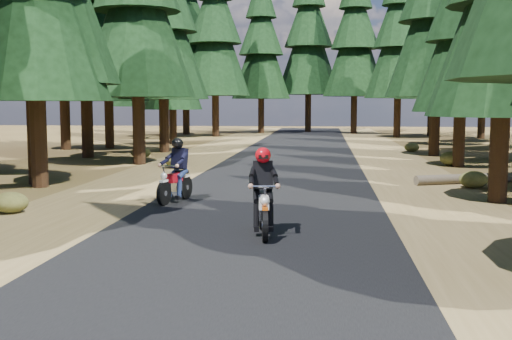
{
  "coord_description": "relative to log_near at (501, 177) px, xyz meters",
  "views": [
    {
      "loc": [
        1.53,
        -12.76,
        2.59
      ],
      "look_at": [
        0.0,
        1.5,
        1.1
      ],
      "focal_mm": 45.0,
      "sensor_mm": 36.0,
      "label": 1
    }
  ],
  "objects": [
    {
      "name": "ground",
      "position": [
        -7.34,
        -9.0,
        -0.16
      ],
      "size": [
        120.0,
        120.0,
        0.0
      ],
      "primitive_type": "plane",
      "color": "#453018",
      "rests_on": "ground"
    },
    {
      "name": "understory_shrubs",
      "position": [
        -5.79,
        -1.77,
        0.11
      ],
      "size": [
        14.91,
        31.88,
        0.61
      ],
      "color": "#474C1E",
      "rests_on": "ground"
    },
    {
      "name": "rider_lead",
      "position": [
        -6.99,
        -9.4,
        0.42
      ],
      "size": [
        0.84,
        1.99,
        1.72
      ],
      "rotation": [
        0.0,
        0.0,
        3.28
      ],
      "color": "silver",
      "rests_on": "road"
    },
    {
      "name": "rider_follow",
      "position": [
        -9.7,
        -5.43,
        0.41
      ],
      "size": [
        1.02,
        1.97,
        1.68
      ],
      "rotation": [
        0.0,
        0.0,
        2.89
      ],
      "color": "maroon",
      "rests_on": "road"
    },
    {
      "name": "log_near",
      "position": [
        0.0,
        0.0,
        0.0
      ],
      "size": [
        5.96,
        2.68,
        0.32
      ],
      "primitive_type": "cylinder",
      "rotation": [
        0.0,
        1.57,
        0.39
      ],
      "color": "#4C4233",
      "rests_on": "ground"
    },
    {
      "name": "pine_forest",
      "position": [
        -7.36,
        12.05,
        7.73
      ],
      "size": [
        34.59,
        55.08,
        16.32
      ],
      "color": "black",
      "rests_on": "ground"
    },
    {
      "name": "shoulder_r",
      "position": [
        -2.74,
        -4.0,
        -0.16
      ],
      "size": [
        3.2,
        100.0,
        0.01
      ],
      "primitive_type": "cube",
      "color": "brown",
      "rests_on": "ground"
    },
    {
      "name": "road",
      "position": [
        -7.34,
        -4.0,
        -0.15
      ],
      "size": [
        6.0,
        100.0,
        0.01
      ],
      "primitive_type": "cube",
      "color": "black",
      "rests_on": "ground"
    },
    {
      "name": "shoulder_l",
      "position": [
        -11.94,
        -4.0,
        -0.16
      ],
      "size": [
        3.2,
        100.0,
        0.01
      ],
      "primitive_type": "cube",
      "color": "brown",
      "rests_on": "ground"
    }
  ]
}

